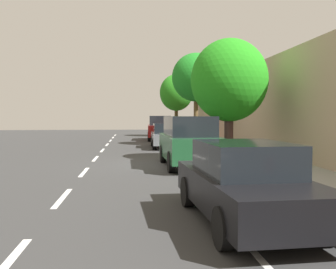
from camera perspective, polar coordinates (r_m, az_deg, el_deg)
ground at (r=15.47m, az=-0.78°, el=-4.60°), size 76.41×76.41×0.00m
sidewalk at (r=16.22m, az=12.71°, el=-4.06°), size 3.43×47.76×0.14m
curb_edge at (r=15.75m, az=6.48°, el=-4.21°), size 0.16×47.76×0.14m
lane_stripe_centre at (r=15.83m, az=-11.69°, el=-4.47°), size 0.14×48.40×0.01m
lane_stripe_bike_edge at (r=15.52m, az=1.15°, el=-4.56°), size 0.12×47.76×0.01m
building_facade at (r=16.83m, az=19.19°, el=4.20°), size 0.50×47.76×4.89m
parked_sedan_black_second at (r=7.28m, az=11.52°, el=-7.20°), size 2.01×4.48×1.52m
parked_suv_green_mid at (r=14.81m, az=3.16°, el=-0.95°), size 2.03×4.73×1.99m
parked_sedan_grey_far at (r=23.43m, az=-0.27°, el=-0.19°), size 1.91×4.44×1.52m
parked_suv_red_farthest at (r=30.55m, az=-1.24°, el=1.05°), size 2.15×4.79×1.99m
bicycle_at_curb at (r=18.99m, az=2.97°, el=-2.07°), size 1.74×0.46×0.75m
cyclist_with_backpack at (r=18.53m, az=3.86°, el=-0.06°), size 0.46×0.61×1.74m
street_tree_near_cyclist at (r=16.70m, az=9.28°, el=8.07°), size 3.34×3.34×5.21m
street_tree_mid_block at (r=25.07m, az=4.27°, el=8.61°), size 3.17×3.17×5.99m
street_tree_far_end at (r=35.84m, az=1.27°, el=6.34°), size 3.14×3.14×5.77m
pedestrian_on_phone at (r=25.04m, az=6.10°, el=0.89°), size 0.57×0.37×1.75m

